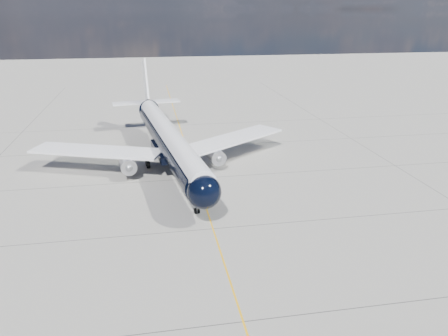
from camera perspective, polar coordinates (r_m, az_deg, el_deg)
The scene contains 3 objects.
ground at distance 65.33m, azimuth -4.12°, elevation 0.21°, with size 320.00×320.00×0.00m, color gray.
taxiway_centerline at distance 60.67m, azimuth -3.61°, elevation -1.36°, with size 0.16×160.00×0.01m, color #F2AA0C.
main_airliner at distance 64.94m, azimuth -7.40°, elevation 3.93°, with size 38.78×47.53×13.74m.
Camera 1 is at (-6.13, -31.17, 22.11)m, focal length 35.00 mm.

